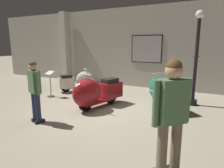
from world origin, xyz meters
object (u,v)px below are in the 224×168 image
scooter_0 (79,81)px  visitor_1 (171,112)px  scooter_1 (94,92)px  visitor_0 (35,87)px  lamppost (196,59)px  info_stanchion (51,86)px  scooter_2 (163,91)px

scooter_0 → visitor_1: 6.10m
scooter_1 → visitor_0: bearing=-7.5°
scooter_1 → lamppost: 3.39m
visitor_0 → info_stanchion: visitor_0 is taller
scooter_2 → info_stanchion: size_ratio=1.59×
scooter_1 → scooter_0: bearing=-116.1°
scooter_0 → visitor_1: size_ratio=0.85×
visitor_1 → visitor_0: bearing=33.5°
scooter_1 → info_stanchion: 2.28m
scooter_0 → lamppost: bearing=-54.6°
visitor_0 → visitor_1: (3.42, -0.67, 0.11)m
scooter_0 → visitor_0: 3.58m
scooter_0 → info_stanchion: info_stanchion is taller
lamppost → visitor_1: size_ratio=1.68×
info_stanchion → visitor_1: bearing=-28.9°
scooter_2 → info_stanchion: scooter_2 is taller
scooter_1 → visitor_1: visitor_1 is taller
scooter_0 → scooter_2: (3.68, -0.52, 0.04)m
visitor_0 → scooter_0: bearing=38.7°
lamppost → visitor_0: 4.86m
scooter_2 → visitor_0: (-2.57, -2.85, 0.44)m
scooter_0 → scooter_1: bearing=-98.0°
scooter_2 → visitor_0: bearing=94.6°
scooter_2 → scooter_1: bearing=81.0°
scooter_1 → scooter_2: 2.21m
lamppost → visitor_1: bearing=-90.6°
lamppost → info_stanchion: lamppost is taller
scooter_0 → visitor_1: bearing=-96.2°
visitor_1 → info_stanchion: 5.64m
scooter_1 → visitor_1: 3.55m
scooter_0 → info_stanchion: 1.39m
scooter_0 → visitor_1: (4.53, -4.04, 0.60)m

